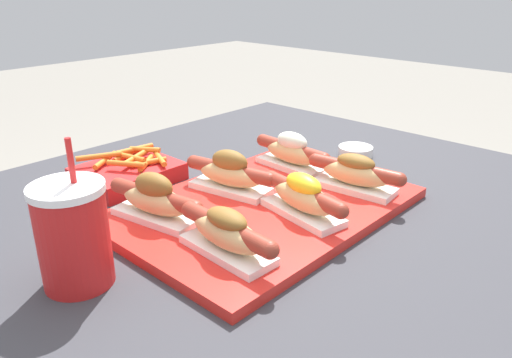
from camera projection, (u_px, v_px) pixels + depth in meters
The scene contains 10 objects.
serving_tray at pixel (264, 207), 0.89m from camera, with size 0.52×0.36×0.02m.
hot_dog_0 at pixel (227, 233), 0.71m from camera, with size 0.07×0.20×0.07m.
hot_dog_1 at pixel (303, 197), 0.82m from camera, with size 0.08×0.19×0.07m.
hot_dog_2 at pixel (355, 173), 0.93m from camera, with size 0.08×0.20×0.07m.
hot_dog_3 at pixel (155, 199), 0.81m from camera, with size 0.09×0.19×0.08m.
hot_dog_4 at pixel (230, 173), 0.92m from camera, with size 0.09×0.19×0.08m.
hot_dog_5 at pixel (292, 152), 1.03m from camera, with size 0.07×0.20×0.08m.
sauce_bowl at pixel (354, 150), 1.17m from camera, with size 0.08×0.08×0.02m.
drink_cup at pixel (73, 235), 0.66m from camera, with size 0.10×0.10×0.21m.
fries_basket at pixel (128, 172), 1.02m from camera, with size 0.19×0.16×0.06m.
Camera 1 is at (-0.57, -0.58, 1.10)m, focal length 35.00 mm.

